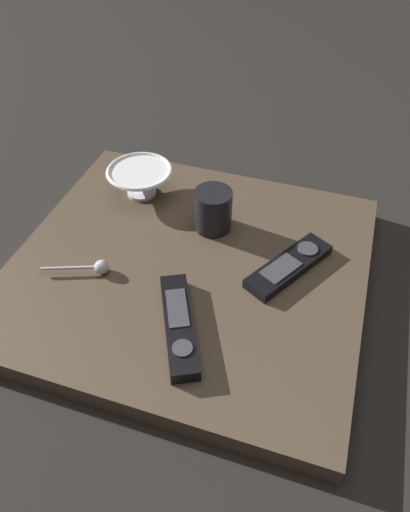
% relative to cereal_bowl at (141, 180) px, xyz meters
% --- Properties ---
extents(ground_plane, '(6.00, 6.00, 0.00)m').
position_rel_cereal_bowl_xyz_m(ground_plane, '(-0.16, 0.17, -0.08)').
color(ground_plane, black).
extents(table, '(0.63, 0.59, 0.04)m').
position_rel_cereal_bowl_xyz_m(table, '(-0.16, 0.17, -0.06)').
color(table, '#4C3D2D').
rests_on(table, ground).
extents(cereal_bowl, '(0.14, 0.14, 0.06)m').
position_rel_cereal_bowl_xyz_m(cereal_bowl, '(0.00, 0.00, 0.00)').
color(cereal_bowl, silver).
rests_on(cereal_bowl, table).
extents(coffee_mug, '(0.07, 0.07, 0.08)m').
position_rel_cereal_bowl_xyz_m(coffee_mug, '(-0.18, 0.06, 0.01)').
color(coffee_mug, black).
rests_on(coffee_mug, table).
extents(teaspoon, '(0.12, 0.05, 0.03)m').
position_rel_cereal_bowl_xyz_m(teaspoon, '(-0.02, 0.24, -0.02)').
color(teaspoon, silver).
rests_on(teaspoon, table).
extents(tv_remote_near, '(0.14, 0.19, 0.02)m').
position_rel_cereal_bowl_xyz_m(tv_remote_near, '(-0.34, 0.13, -0.03)').
color(tv_remote_near, black).
rests_on(tv_remote_near, table).
extents(tv_remote_far, '(0.13, 0.20, 0.03)m').
position_rel_cereal_bowl_xyz_m(tv_remote_far, '(-0.20, 0.31, -0.02)').
color(tv_remote_far, black).
rests_on(tv_remote_far, table).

